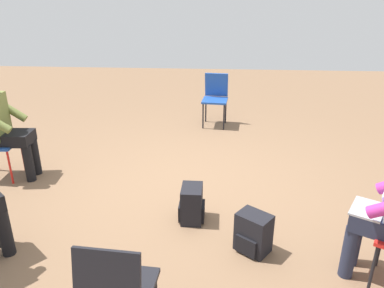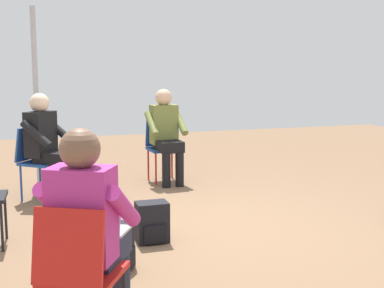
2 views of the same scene
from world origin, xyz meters
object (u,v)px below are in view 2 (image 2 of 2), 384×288
(person_with_laptop, at_px, (89,223))
(backpack_by_empty_chair, at_px, (115,251))
(chair_northeast, at_px, (78,268))
(chair_southeast, at_px, (37,157))
(person_in_olive, at_px, (166,131))
(chair_south, at_px, (162,144))
(person_in_black, at_px, (48,141))
(backpack_near_laptop_user, at_px, (152,224))

(person_with_laptop, distance_m, backpack_by_empty_chair, 1.17)
(chair_northeast, bearing_deg, chair_southeast, 120.66)
(person_in_olive, bearing_deg, chair_south, -90.00)
(person_with_laptop, relative_size, backpack_by_empty_chair, 3.44)
(chair_southeast, distance_m, person_in_black, 0.26)
(chair_northeast, relative_size, person_with_laptop, 0.69)
(chair_south, distance_m, person_in_black, 1.66)
(chair_southeast, relative_size, person_in_olive, 0.69)
(person_in_olive, distance_m, backpack_by_empty_chair, 3.09)
(person_with_laptop, height_order, person_in_olive, same)
(chair_south, distance_m, backpack_by_empty_chair, 3.22)
(chair_northeast, xyz_separation_m, backpack_near_laptop_user, (-0.83, -1.70, -0.34))
(person_in_black, bearing_deg, person_with_laptop, 41.33)
(person_in_olive, bearing_deg, person_with_laptop, 65.28)
(person_in_black, bearing_deg, backpack_near_laptop_user, 64.32)
(chair_southeast, xyz_separation_m, person_in_black, (-0.13, 0.11, 0.20))
(backpack_by_empty_chair, bearing_deg, chair_south, -111.71)
(person_in_olive, xyz_separation_m, backpack_near_laptop_user, (0.76, 2.24, -0.54))
(chair_south, bearing_deg, person_in_olive, 90.00)
(chair_southeast, height_order, person_with_laptop, person_with_laptop)
(person_with_laptop, bearing_deg, backpack_by_empty_chair, 101.96)
(chair_southeast, distance_m, backpack_near_laptop_user, 2.12)
(backpack_by_empty_chair, bearing_deg, person_in_olive, -113.03)
(chair_northeast, bearing_deg, backpack_by_empty_chair, 100.29)
(chair_northeast, height_order, person_in_black, person_in_black)
(person_with_laptop, bearing_deg, backpack_near_laptop_user, 93.90)
(chair_south, xyz_separation_m, person_in_black, (1.52, 0.63, 0.20))
(person_in_olive, relative_size, backpack_near_laptop_user, 3.44)
(chair_south, relative_size, person_with_laptop, 0.69)
(person_with_laptop, distance_m, backpack_near_laptop_user, 1.80)
(chair_southeast, relative_size, person_in_black, 0.69)
(chair_south, xyz_separation_m, person_in_olive, (-0.01, 0.17, 0.20))
(backpack_near_laptop_user, distance_m, backpack_by_empty_chair, 0.71)
(chair_southeast, distance_m, backpack_by_empty_chair, 2.52)
(chair_south, distance_m, person_with_laptop, 4.24)
(person_in_black, xyz_separation_m, backpack_by_empty_chair, (-0.34, 2.34, -0.54))
(chair_southeast, height_order, backpack_near_laptop_user, chair_southeast)
(chair_northeast, distance_m, person_in_black, 3.48)
(backpack_near_laptop_user, bearing_deg, person_in_black, -66.54)
(person_in_black, relative_size, backpack_near_laptop_user, 3.44)
(person_in_black, bearing_deg, person_in_olive, 147.64)
(person_with_laptop, xyz_separation_m, backpack_by_empty_chair, (-0.31, -0.99, -0.53))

